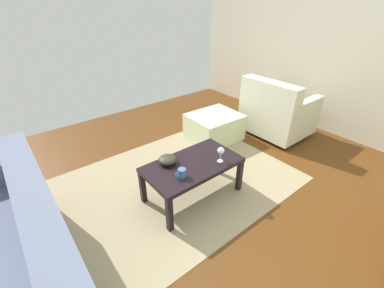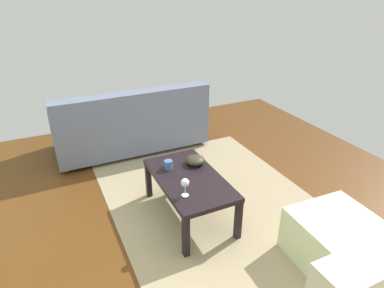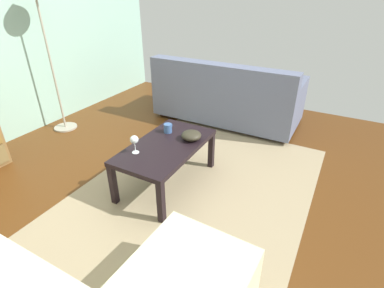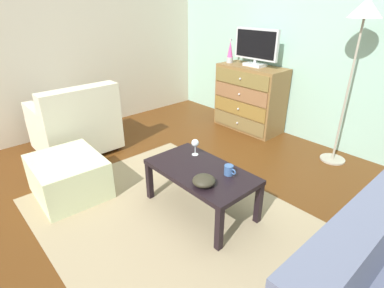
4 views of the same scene
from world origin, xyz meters
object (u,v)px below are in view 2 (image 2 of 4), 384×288
Objects in this scene: mug at (168,165)px; coffee_table at (189,182)px; couch_large at (130,124)px; ottoman at (341,245)px; bowl_decorative at (195,160)px; wine_glass at (185,183)px.

coffee_table is at bearing -152.69° from mug.
coffee_table is 0.52× the size of couch_large.
ottoman is (-2.61, -0.86, -0.14)m from couch_large.
coffee_table is 8.39× the size of mug.
bowl_decorative is (0.19, -0.15, 0.09)m from coffee_table.
couch_large reaches higher than wine_glass.
couch_large is (1.37, -0.03, -0.13)m from mug.
mug is 0.63× the size of bowl_decorative.
bowl_decorative reaches higher than coffee_table.
mug is 0.16× the size of ottoman.
couch_large is 2.65× the size of ottoman.
couch_large is at bearing 18.18° from ottoman.
ottoman is at bearing -161.82° from couch_large.
bowl_decorative reaches higher than ottoman.
ottoman is (-1.22, -0.62, -0.26)m from bowl_decorative.
wine_glass is 0.87× the size of bowl_decorative.
couch_large is (1.82, -0.06, -0.20)m from wine_glass.
coffee_table is 5.29× the size of bowl_decorative.
mug is at bearing 35.54° from ottoman.
mug is 1.55m from ottoman.
wine_glass is (-0.24, 0.15, 0.17)m from coffee_table.
coffee_table is 0.26m from mug.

